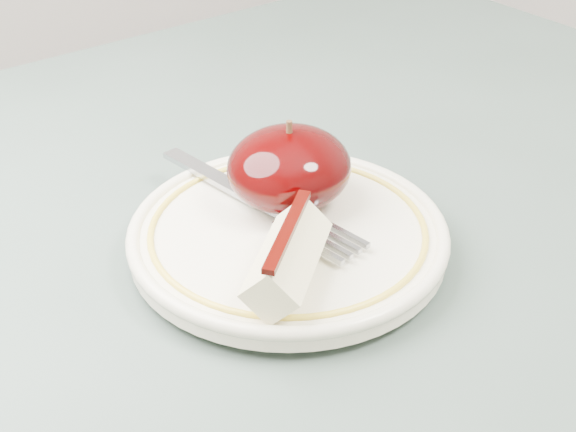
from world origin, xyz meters
TOP-DOWN VIEW (x-y plane):
  - table at (0.00, 0.00)m, footprint 0.90×0.90m
  - plate at (-0.04, 0.05)m, footprint 0.20×0.20m
  - apple_half at (-0.02, 0.07)m, footprint 0.08×0.08m
  - apple_wedge at (-0.08, 0.00)m, footprint 0.09×0.08m
  - fork at (-0.04, 0.08)m, footprint 0.04×0.18m

SIDE VIEW (x-z plane):
  - table at x=0.00m, z-range 0.29..1.04m
  - plate at x=-0.04m, z-range 0.75..0.77m
  - fork at x=-0.04m, z-range 0.77..0.78m
  - apple_wedge at x=-0.08m, z-range 0.77..0.81m
  - apple_half at x=-0.02m, z-range 0.76..0.82m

